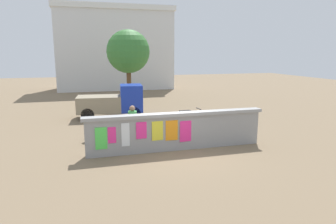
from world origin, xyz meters
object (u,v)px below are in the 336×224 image
tree_roadside (128,52)px  auto_rickshaw_truck (114,102)px  bicycle_near (201,130)px  bicycle_far (105,133)px  person_walking (133,121)px  motorcycle (188,117)px

tree_roadside → auto_rickshaw_truck: bearing=-108.1°
bicycle_near → bicycle_far: (-4.03, 0.61, 0.00)m
auto_rickshaw_truck → tree_roadside: bearing=71.9°
auto_rickshaw_truck → bicycle_near: bearing=-58.4°
bicycle_far → person_walking: size_ratio=1.04×
auto_rickshaw_truck → bicycle_near: 6.16m
motorcycle → tree_roadside: size_ratio=0.36×
motorcycle → bicycle_near: size_ratio=1.12×
auto_rickshaw_truck → person_walking: auto_rickshaw_truck is taller
bicycle_far → tree_roadside: 10.34m
person_walking → bicycle_near: bearing=6.3°
bicycle_far → bicycle_near: bearing=-8.6°
person_walking → tree_roadside: size_ratio=0.31×
auto_rickshaw_truck → motorcycle: bearing=-42.1°
motorcycle → person_walking: bearing=-141.7°
motorcycle → bicycle_far: (-4.19, -1.56, -0.10)m
tree_roadside → person_walking: bearing=-97.6°
auto_rickshaw_truck → bicycle_near: size_ratio=2.19×
bicycle_far → tree_roadside: (2.41, 9.49, 3.34)m
bicycle_far → person_walking: 1.52m
motorcycle → bicycle_far: size_ratio=1.13×
motorcycle → bicycle_far: bearing=-159.5°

